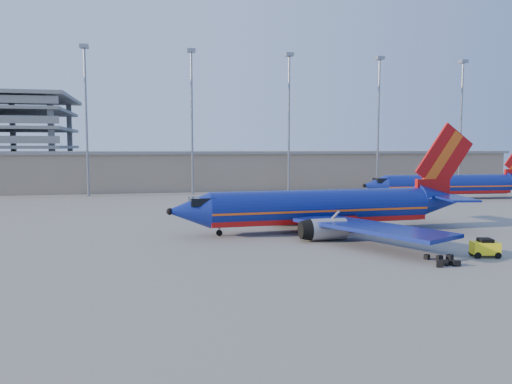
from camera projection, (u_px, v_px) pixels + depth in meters
ground at (272, 231)px, 56.52m from camera, size 220.00×220.00×0.00m
terminal_building at (253, 169)px, 114.68m from camera, size 122.00×16.00×8.50m
light_mast_row at (241, 107)px, 100.74m from camera, size 101.60×1.60×28.65m
aircraft_main at (327, 208)px, 56.33m from camera, size 36.60×35.19×12.39m
aircraft_second at (451, 184)px, 90.89m from camera, size 34.44×13.39×11.66m
baggage_tug at (485, 247)px, 43.21m from camera, size 2.53×1.86×1.64m
luggage_pile at (444, 261)px, 40.83m from camera, size 2.79×3.28×0.51m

